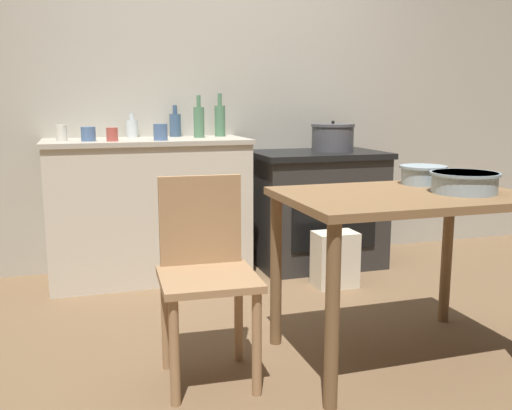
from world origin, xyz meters
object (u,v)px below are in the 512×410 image
at_px(stock_pot, 333,137).
at_px(bottle_mid_left, 132,128).
at_px(cup_center, 112,134).
at_px(cup_center_right, 160,132).
at_px(cup_right, 88,134).
at_px(bottle_far_left, 199,121).
at_px(bottle_center_left, 220,120).
at_px(work_table, 402,219).
at_px(mixing_bowl_large, 464,181).
at_px(flour_sack, 335,259).
at_px(mixing_bowl_small, 423,174).
at_px(chair, 206,270).
at_px(bottle_left, 175,125).
at_px(cup_mid_right, 61,133).
at_px(stove, 316,208).

distance_m(stock_pot, bottle_mid_left, 1.42).
distance_m(cup_center, cup_center_right, 0.30).
bearing_deg(cup_right, cup_center, -22.56).
distance_m(bottle_far_left, cup_center_right, 0.36).
xyz_separation_m(bottle_mid_left, bottle_center_left, (0.60, -0.07, 0.05)).
distance_m(work_table, cup_center_right, 1.72).
height_order(mixing_bowl_large, cup_center, cup_center).
height_order(flour_sack, mixing_bowl_large, mixing_bowl_large).
xyz_separation_m(mixing_bowl_small, cup_center, (-1.40, 1.25, 0.15)).
distance_m(chair, cup_center, 1.47).
height_order(chair, bottle_center_left, bottle_center_left).
height_order(bottle_far_left, bottle_center_left, bottle_center_left).
relative_size(mixing_bowl_small, bottle_mid_left, 1.40).
bearing_deg(work_table, mixing_bowl_small, 41.22).
bearing_deg(chair, mixing_bowl_small, 8.27).
height_order(bottle_center_left, cup_right, bottle_center_left).
distance_m(bottle_left, bottle_center_left, 0.31).
xyz_separation_m(work_table, cup_center, (-1.16, 1.46, 0.32)).
bearing_deg(flour_sack, chair, -138.37).
distance_m(cup_mid_right, cup_right, 0.17).
bearing_deg(bottle_center_left, stove, -14.93).
bearing_deg(flour_sack, cup_center, 162.80).
relative_size(chair, bottle_mid_left, 5.27).
xyz_separation_m(mixing_bowl_small, cup_mid_right, (-1.69, 1.37, 0.16)).
height_order(bottle_center_left, cup_center, bottle_center_left).
relative_size(bottle_mid_left, cup_mid_right, 1.64).
relative_size(cup_center_right, cup_right, 1.16).
height_order(bottle_left, bottle_center_left, bottle_center_left).
xyz_separation_m(stock_pot, cup_center, (-1.55, -0.13, 0.05)).
bearing_deg(flour_sack, mixing_bowl_small, -85.87).
distance_m(mixing_bowl_large, bottle_center_left, 1.95).
bearing_deg(bottle_left, cup_right, -153.25).
bearing_deg(bottle_center_left, cup_center_right, -147.02).
bearing_deg(mixing_bowl_small, flour_sack, 94.13).
bearing_deg(bottle_far_left, stove, -5.74).
bearing_deg(stock_pot, work_table, -103.96).
distance_m(bottle_mid_left, cup_center, 0.40).
xyz_separation_m(bottle_left, cup_right, (-0.59, -0.30, -0.04)).
bearing_deg(work_table, cup_center, 128.53).
height_order(stock_pot, cup_center, stock_pot).
xyz_separation_m(chair, bottle_far_left, (0.31, 1.55, 0.57)).
relative_size(bottle_left, cup_center, 2.58).
relative_size(work_table, bottle_far_left, 3.73).
bearing_deg(chair, cup_center, 104.73).
height_order(bottle_left, cup_mid_right, bottle_left).
bearing_deg(bottle_center_left, chair, -106.22).
bearing_deg(flour_sack, cup_right, 162.28).
xyz_separation_m(flour_sack, mixing_bowl_large, (0.08, -1.12, 0.65)).
distance_m(bottle_far_left, cup_mid_right, 0.89).
bearing_deg(flour_sack, work_table, -99.60).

